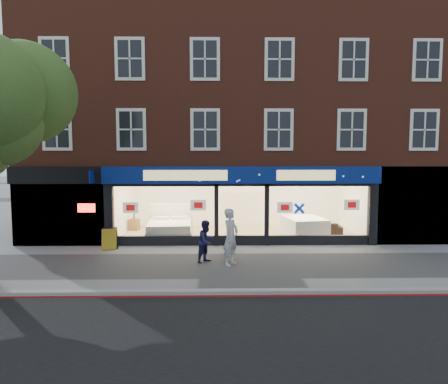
{
  "coord_description": "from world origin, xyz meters",
  "views": [
    {
      "loc": [
        -1.02,
        -13.41,
        3.72
      ],
      "look_at": [
        -0.74,
        2.5,
        2.29
      ],
      "focal_mm": 32.0,
      "sensor_mm": 36.0,
      "label": 1
    }
  ],
  "objects_px": {
    "mattress_stack": "(304,226)",
    "pedestrian_grey": "(231,237)",
    "display_bed": "(170,228)",
    "pedestrian_blue": "(206,241)",
    "sofa": "(321,228)",
    "a_board": "(110,239)"
  },
  "relations": [
    {
      "from": "display_bed",
      "to": "mattress_stack",
      "type": "bearing_deg",
      "value": -0.81
    },
    {
      "from": "a_board",
      "to": "pedestrian_blue",
      "type": "height_order",
      "value": "pedestrian_blue"
    },
    {
      "from": "display_bed",
      "to": "pedestrian_grey",
      "type": "distance_m",
      "value": 5.07
    },
    {
      "from": "pedestrian_grey",
      "to": "pedestrian_blue",
      "type": "xyz_separation_m",
      "value": [
        -0.84,
        0.35,
        -0.23
      ]
    },
    {
      "from": "mattress_stack",
      "to": "pedestrian_grey",
      "type": "bearing_deg",
      "value": -127.53
    },
    {
      "from": "mattress_stack",
      "to": "sofa",
      "type": "height_order",
      "value": "mattress_stack"
    },
    {
      "from": "a_board",
      "to": "display_bed",
      "type": "bearing_deg",
      "value": 21.58
    },
    {
      "from": "display_bed",
      "to": "sofa",
      "type": "bearing_deg",
      "value": 0.76
    },
    {
      "from": "display_bed",
      "to": "mattress_stack",
      "type": "relative_size",
      "value": 1.1
    },
    {
      "from": "pedestrian_blue",
      "to": "mattress_stack",
      "type": "bearing_deg",
      "value": -7.09
    },
    {
      "from": "sofa",
      "to": "pedestrian_grey",
      "type": "height_order",
      "value": "pedestrian_grey"
    },
    {
      "from": "pedestrian_blue",
      "to": "display_bed",
      "type": "bearing_deg",
      "value": 62.48
    },
    {
      "from": "display_bed",
      "to": "pedestrian_grey",
      "type": "relative_size",
      "value": 1.3
    },
    {
      "from": "display_bed",
      "to": "a_board",
      "type": "bearing_deg",
      "value": -139.34
    },
    {
      "from": "display_bed",
      "to": "a_board",
      "type": "relative_size",
      "value": 2.84
    },
    {
      "from": "mattress_stack",
      "to": "a_board",
      "type": "relative_size",
      "value": 2.59
    },
    {
      "from": "a_board",
      "to": "pedestrian_blue",
      "type": "xyz_separation_m",
      "value": [
        3.89,
        -1.91,
        0.3
      ]
    },
    {
      "from": "pedestrian_blue",
      "to": "a_board",
      "type": "bearing_deg",
      "value": 102.58
    },
    {
      "from": "sofa",
      "to": "a_board",
      "type": "distance_m",
      "value": 9.46
    },
    {
      "from": "pedestrian_grey",
      "to": "display_bed",
      "type": "bearing_deg",
      "value": 63.66
    },
    {
      "from": "display_bed",
      "to": "pedestrian_blue",
      "type": "xyz_separation_m",
      "value": [
        1.75,
        -3.98,
        0.27
      ]
    },
    {
      "from": "pedestrian_blue",
      "to": "pedestrian_grey",
      "type": "bearing_deg",
      "value": -73.84
    }
  ]
}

